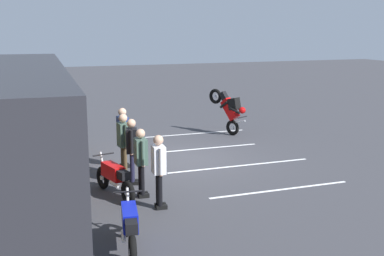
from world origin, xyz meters
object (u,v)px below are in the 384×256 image
(spectator_centre, at_px, (132,146))
(parked_motorcycle_silver, at_px, (115,178))
(spectator_far_left, at_px, (159,165))
(spectator_far_right, at_px, (123,132))
(stunt_motorcycle, at_px, (229,108))
(spectator_left, at_px, (141,157))
(spectator_right, at_px, (124,140))
(parked_motorcycle_dark, at_px, (130,226))
(tour_bus, at_px, (13,133))

(spectator_centre, bearing_deg, parked_motorcycle_silver, 141.80)
(spectator_far_left, relative_size, spectator_centre, 0.98)
(spectator_far_right, bearing_deg, stunt_motorcycle, -57.42)
(spectator_left, bearing_deg, spectator_centre, -1.88)
(spectator_left, distance_m, spectator_far_right, 2.76)
(spectator_right, height_order, stunt_motorcycle, stunt_motorcycle)
(spectator_centre, height_order, parked_motorcycle_dark, spectator_centre)
(spectator_centre, distance_m, spectator_far_right, 1.67)
(spectator_far_left, xyz_separation_m, spectator_far_right, (3.67, 0.02, 0.05))
(spectator_left, relative_size, spectator_far_right, 0.95)
(spectator_centre, distance_m, spectator_right, 0.70)
(spectator_far_right, bearing_deg, spectator_far_left, -179.73)
(tour_bus, bearing_deg, parked_motorcycle_dark, -153.43)
(tour_bus, distance_m, spectator_left, 3.13)
(spectator_right, relative_size, stunt_motorcycle, 0.97)
(parked_motorcycle_silver, bearing_deg, stunt_motorcycle, -45.37)
(spectator_centre, relative_size, stunt_motorcycle, 0.95)
(parked_motorcycle_silver, relative_size, parked_motorcycle_dark, 0.99)
(tour_bus, relative_size, spectator_far_right, 6.32)
(spectator_left, distance_m, parked_motorcycle_dark, 3.05)
(parked_motorcycle_silver, bearing_deg, spectator_right, -21.10)
(spectator_far_right, relative_size, stunt_motorcycle, 0.97)
(spectator_far_right, height_order, parked_motorcycle_silver, spectator_far_right)
(parked_motorcycle_silver, bearing_deg, spectator_far_right, -17.43)
(spectator_far_right, xyz_separation_m, stunt_motorcycle, (3.16, -4.94, -0.04))
(spectator_right, relative_size, spectator_far_right, 1.00)
(spectator_centre, bearing_deg, spectator_far_right, -4.44)
(stunt_motorcycle, bearing_deg, spectator_far_left, 144.19)
(spectator_left, xyz_separation_m, spectator_right, (1.79, 0.03, 0.05))
(spectator_right, bearing_deg, stunt_motorcycle, -51.22)
(spectator_far_left, bearing_deg, stunt_motorcycle, -35.81)
(spectator_left, height_order, spectator_right, spectator_right)
(spectator_left, height_order, spectator_far_right, spectator_far_right)
(spectator_centre, bearing_deg, spectator_right, 5.41)
(tour_bus, bearing_deg, spectator_right, -74.96)
(spectator_far_left, bearing_deg, spectator_centre, 4.17)
(spectator_centre, bearing_deg, stunt_motorcycle, -46.45)
(tour_bus, height_order, stunt_motorcycle, tour_bus)
(spectator_right, xyz_separation_m, parked_motorcycle_silver, (-1.52, 0.59, -0.61))
(tour_bus, xyz_separation_m, parked_motorcycle_silver, (-0.75, -2.28, -1.16))
(parked_motorcycle_silver, xyz_separation_m, stunt_motorcycle, (5.65, -5.72, 0.57))
(tour_bus, relative_size, parked_motorcycle_silver, 5.69)
(spectator_right, xyz_separation_m, parked_motorcycle_dark, (-4.63, 0.94, -0.61))
(tour_bus, height_order, spectator_far_right, tour_bus)
(spectator_centre, xyz_separation_m, parked_motorcycle_dark, (-3.93, 1.00, -0.59))
(spectator_far_right, bearing_deg, spectator_centre, 175.56)
(spectator_far_left, xyz_separation_m, stunt_motorcycle, (6.82, -4.92, 0.01))
(parked_motorcycle_silver, bearing_deg, tour_bus, 71.72)
(parked_motorcycle_silver, bearing_deg, spectator_left, -113.22)
(spectator_far_left, relative_size, spectator_left, 1.01)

